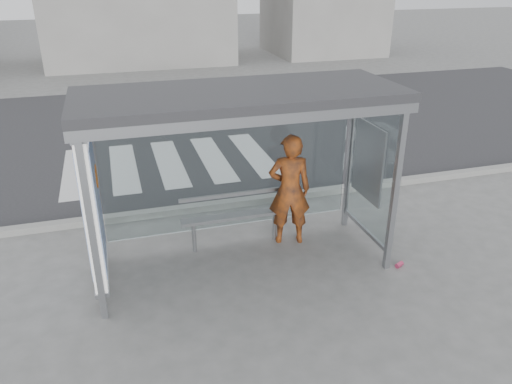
# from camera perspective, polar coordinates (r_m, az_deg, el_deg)

# --- Properties ---
(ground) EXTENTS (80.00, 80.00, 0.00)m
(ground) POSITION_cam_1_polar(r_m,az_deg,el_deg) (7.54, -1.53, -8.19)
(ground) COLOR slate
(ground) RESTS_ON ground
(road) EXTENTS (30.00, 10.00, 0.01)m
(road) POSITION_cam_1_polar(r_m,az_deg,el_deg) (13.84, -9.19, 7.13)
(road) COLOR #2B2B2E
(road) RESTS_ON ground
(curb) EXTENTS (30.00, 0.18, 0.12)m
(curb) POSITION_cam_1_polar(r_m,az_deg,el_deg) (9.17, -4.72, -1.51)
(curb) COLOR gray
(curb) RESTS_ON ground
(crosswalk) EXTENTS (4.55, 3.00, 0.00)m
(crosswalk) POSITION_cam_1_polar(r_m,az_deg,el_deg) (11.44, -9.88, 3.32)
(crosswalk) COLOR silver
(crosswalk) RESTS_ON ground
(bus_shelter) EXTENTS (4.25, 1.65, 2.62)m
(bus_shelter) POSITION_cam_1_polar(r_m,az_deg,el_deg) (6.65, -4.97, 6.13)
(bus_shelter) COLOR gray
(bus_shelter) RESTS_ON ground
(building_center) EXTENTS (8.00, 5.00, 5.00)m
(building_center) POSITION_cam_1_polar(r_m,az_deg,el_deg) (24.24, -13.54, 20.21)
(building_center) COLOR gray
(building_center) RESTS_ON ground
(person) EXTENTS (0.74, 0.57, 1.80)m
(person) POSITION_cam_1_polar(r_m,az_deg,el_deg) (7.73, 3.86, 0.23)
(person) COLOR orange
(person) RESTS_ON ground
(bench) EXTENTS (1.69, 0.21, 0.87)m
(bench) POSITION_cam_1_polar(r_m,az_deg,el_deg) (7.78, -2.45, -2.68)
(bench) COLOR slate
(bench) RESTS_ON ground
(soda_can) EXTENTS (0.15, 0.12, 0.07)m
(soda_can) POSITION_cam_1_polar(r_m,az_deg,el_deg) (7.74, 16.06, -7.99)
(soda_can) COLOR #EC4574
(soda_can) RESTS_ON ground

